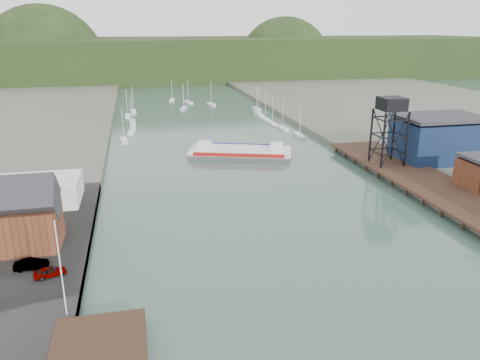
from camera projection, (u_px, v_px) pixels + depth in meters
name	position (u px, v px, depth m)	size (l,w,h in m)	color
ground	(363.00, 339.00, 53.09)	(600.00, 600.00, 0.00)	#304B44
west_quay	(22.00, 284.00, 63.05)	(16.00, 80.00, 1.60)	slate
east_pier	(424.00, 180.00, 101.89)	(14.00, 70.00, 2.45)	black
harbor_building	(17.00, 220.00, 70.24)	(12.20, 8.20, 8.90)	#522917
white_shed	(31.00, 192.00, 89.06)	(18.00, 12.00, 4.50)	silver
flagpole	(61.00, 269.00, 53.11)	(0.16, 0.16, 12.00)	silver
lift_tower	(391.00, 108.00, 109.21)	(6.50, 6.50, 16.00)	black
blue_shed	(438.00, 139.00, 116.87)	(20.50, 14.50, 11.30)	black
marina_sailboats	(198.00, 117.00, 181.30)	(57.71, 92.65, 0.90)	silver
distant_hills	(161.00, 61.00, 328.25)	(500.00, 120.00, 80.00)	black
chain_ferry	(241.00, 152.00, 127.57)	(29.44, 19.10, 3.94)	#47474A
car_west_a	(50.00, 272.00, 63.13)	(1.67, 4.14, 1.41)	#999999
car_west_b	(31.00, 264.00, 65.01)	(1.58, 4.54, 1.50)	#999999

